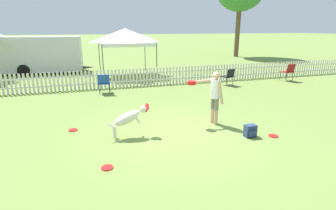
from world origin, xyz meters
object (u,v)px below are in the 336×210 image
backpack_on_grass (250,131)px  canopy_tent_secondary (125,37)px  handler_person (213,92)px  frisbee_near_handler (107,168)px  frisbee_near_dog (73,130)px  leaping_dog (129,118)px  folding_chair_blue_left (229,75)px  frisbee_midfield (273,136)px  equipment_trailer (37,54)px  folding_chair_green_right (289,71)px  folding_chair_center (104,82)px

backpack_on_grass → canopy_tent_secondary: (-1.59, 10.27, 2.08)m
handler_person → frisbee_near_handler: 3.78m
frisbee_near_dog → handler_person: bearing=-9.7°
leaping_dog → frisbee_near_dog: leaping_dog is taller
frisbee_near_dog → backpack_on_grass: (4.46, -1.87, 0.15)m
canopy_tent_secondary → folding_chair_blue_left: bearing=-45.2°
frisbee_midfield → canopy_tent_secondary: canopy_tent_secondary is taller
backpack_on_grass → equipment_trailer: (-6.74, 12.84, 1.03)m
frisbee_near_handler → canopy_tent_secondary: size_ratio=0.08×
frisbee_midfield → canopy_tent_secondary: bearing=101.9°
frisbee_near_dog → frisbee_midfield: size_ratio=1.00×
frisbee_near_dog → leaping_dog: bearing=-32.2°
folding_chair_green_right → handler_person: bearing=29.5°
frisbee_near_handler → folding_chair_center: bearing=85.8°
handler_person → frisbee_near_handler: bearing=113.1°
folding_chair_blue_left → folding_chair_center: folding_chair_center is taller
leaping_dog → folding_chair_center: bearing=177.8°
backpack_on_grass → canopy_tent_secondary: bearing=98.8°
frisbee_midfield → handler_person: bearing=129.0°
folding_chair_green_right → equipment_trailer: bearing=-32.7°
frisbee_near_dog → backpack_on_grass: backpack_on_grass is taller
leaping_dog → folding_chair_green_right: (9.41, 4.92, 0.03)m
handler_person → folding_chair_blue_left: bearing=-39.6°
frisbee_near_dog → folding_chair_green_right: (10.84, 4.02, 0.55)m
backpack_on_grass → folding_chair_green_right: folding_chair_green_right is taller
frisbee_midfield → equipment_trailer: 14.98m
frisbee_midfield → folding_chair_center: size_ratio=0.29×
handler_person → folding_chair_green_right: size_ratio=1.67×
leaping_dog → frisbee_midfield: 3.84m
frisbee_midfield → backpack_on_grass: backpack_on_grass is taller
folding_chair_center → equipment_trailer: 7.69m
frisbee_midfield → folding_chair_blue_left: (2.15, 6.06, 0.48)m
frisbee_near_handler → backpack_on_grass: (3.73, 0.51, 0.15)m
folding_chair_blue_left → canopy_tent_secondary: size_ratio=0.28×
equipment_trailer → frisbee_near_handler: bearing=-74.4°
frisbee_midfield → folding_chair_center: bearing=121.9°
handler_person → frisbee_midfield: bearing=-145.9°
handler_person → folding_chair_blue_left: 5.73m
canopy_tent_secondary → equipment_trailer: canopy_tent_secondary is taller
folding_chair_green_right → frisbee_midfield: bearing=41.6°
leaping_dog → equipment_trailer: 12.45m
leaping_dog → backpack_on_grass: 3.20m
equipment_trailer → canopy_tent_secondary: bearing=-23.7°
folding_chair_center → equipment_trailer: bearing=-53.7°
leaping_dog → frisbee_near_dog: size_ratio=5.26×
leaping_dog → backpack_on_grass: leaping_dog is taller
frisbee_midfield → folding_chair_green_right: size_ratio=0.26×
folding_chair_blue_left → folding_chair_green_right: size_ratio=0.89×
backpack_on_grass → folding_chair_blue_left: size_ratio=0.39×
folding_chair_green_right → folding_chair_blue_left: bearing=-4.7°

